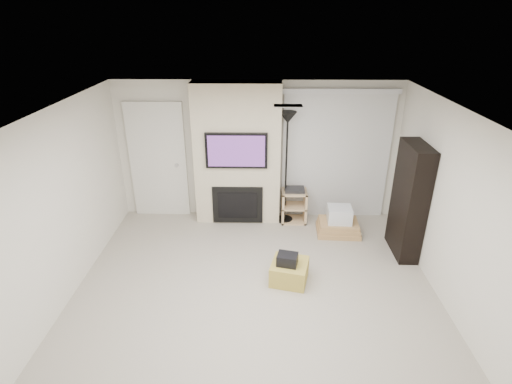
{
  "coord_description": "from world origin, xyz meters",
  "views": [
    {
      "loc": [
        0.09,
        -4.07,
        3.57
      ],
      "look_at": [
        0.0,
        1.2,
        1.15
      ],
      "focal_mm": 28.0,
      "sensor_mm": 36.0,
      "label": 1
    }
  ],
  "objects_px": {
    "av_stand": "(294,204)",
    "floor_lamp": "(287,137)",
    "box_stack": "(339,223)",
    "bookshelf": "(409,201)",
    "ottoman": "(289,272)"
  },
  "relations": [
    {
      "from": "av_stand",
      "to": "floor_lamp",
      "type": "bearing_deg",
      "value": 176.01
    },
    {
      "from": "box_stack",
      "to": "bookshelf",
      "type": "distance_m",
      "value": 1.29
    },
    {
      "from": "box_stack",
      "to": "av_stand",
      "type": "bearing_deg",
      "value": 150.52
    },
    {
      "from": "bookshelf",
      "to": "ottoman",
      "type": "bearing_deg",
      "value": -156.58
    },
    {
      "from": "av_stand",
      "to": "box_stack",
      "type": "distance_m",
      "value": 0.88
    },
    {
      "from": "ottoman",
      "to": "floor_lamp",
      "type": "xyz_separation_m",
      "value": [
        0.02,
        1.81,
        1.45
      ]
    },
    {
      "from": "floor_lamp",
      "to": "av_stand",
      "type": "height_order",
      "value": "floor_lamp"
    },
    {
      "from": "floor_lamp",
      "to": "box_stack",
      "type": "xyz_separation_m",
      "value": [
        0.92,
        -0.44,
        -1.41
      ]
    },
    {
      "from": "floor_lamp",
      "to": "bookshelf",
      "type": "bearing_deg",
      "value": -28.73
    },
    {
      "from": "ottoman",
      "to": "box_stack",
      "type": "height_order",
      "value": "box_stack"
    },
    {
      "from": "ottoman",
      "to": "bookshelf",
      "type": "xyz_separation_m",
      "value": [
        1.85,
        0.8,
        0.75
      ]
    },
    {
      "from": "ottoman",
      "to": "box_stack",
      "type": "xyz_separation_m",
      "value": [
        0.93,
        1.37,
        0.04
      ]
    },
    {
      "from": "floor_lamp",
      "to": "bookshelf",
      "type": "relative_size",
      "value": 1.13
    },
    {
      "from": "av_stand",
      "to": "bookshelf",
      "type": "xyz_separation_m",
      "value": [
        1.67,
        -0.99,
        0.55
      ]
    },
    {
      "from": "box_stack",
      "to": "bookshelf",
      "type": "xyz_separation_m",
      "value": [
        0.92,
        -0.57,
        0.71
      ]
    }
  ]
}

